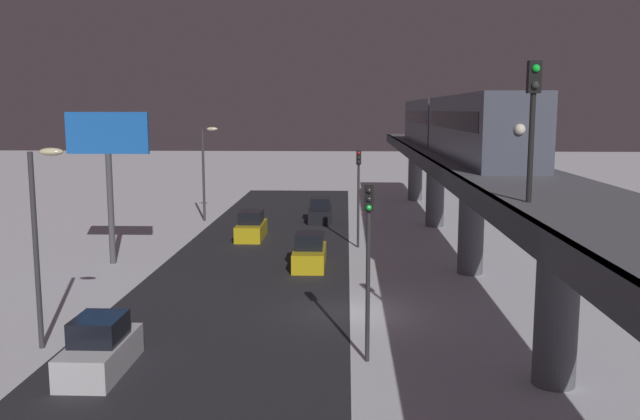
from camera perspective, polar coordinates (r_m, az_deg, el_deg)
ground_plane at (r=30.81m, az=1.32°, el=-8.61°), size 240.00×240.00×0.00m
avenue_asphalt at (r=31.26m, az=-7.72°, el=-8.43°), size 11.00×92.74×0.01m
elevated_railway at (r=30.43m, az=15.16°, el=1.52°), size 5.00×92.74×6.38m
subway_train at (r=46.34m, az=10.89°, el=7.20°), size 2.94×36.87×3.40m
rail_signal at (r=20.27m, az=17.45°, el=8.28°), size 0.36×0.41×4.00m
sedan_white at (r=25.19m, az=-18.00°, el=-11.07°), size 1.80×4.11×1.97m
sedan_black at (r=55.18m, az=0.03°, el=-0.16°), size 1.80×4.14×1.97m
sedan_yellow at (r=39.36m, az=-0.88°, el=-3.65°), size 1.80×4.37×1.97m
sedan_yellow_2 at (r=48.17m, az=-5.80°, el=-1.46°), size 1.80×4.32×1.97m
traffic_light_near at (r=24.05m, az=4.08°, el=-3.18°), size 0.32×0.44×6.40m
traffic_light_mid at (r=44.38m, az=3.25°, el=2.16°), size 0.32×0.44×6.40m
commercial_billboard at (r=41.28m, az=-17.39°, el=4.99°), size 4.80×0.36×8.90m
street_lamp_near at (r=27.30m, az=-22.44°, el=-1.09°), size 1.35×0.44×7.65m
street_lamp_far at (r=55.79m, az=-9.56°, el=3.97°), size 1.35×0.44×7.65m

